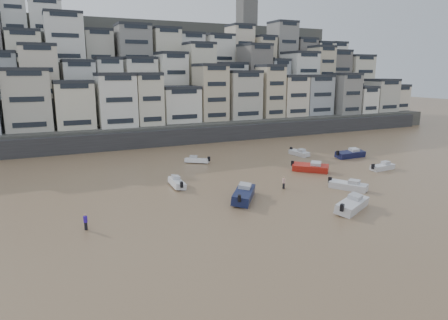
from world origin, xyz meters
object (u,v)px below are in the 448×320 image
boat_b (348,184)px  person_blue (86,222)px  boat_h (197,159)px  boat_d (383,166)px  boat_c (244,192)px  boat_f (177,182)px  boat_g (350,153)px  boat_e (310,167)px  person_pink (284,183)px  boat_a (352,203)px  boat_i (299,152)px

boat_b → person_blue: 34.22m
boat_h → boat_d: boat_d is taller
boat_d → boat_c: bearing=-176.6°
boat_f → boat_g: 35.91m
boat_g → boat_e: boat_g is taller
boat_h → person_pink: (4.90, -19.98, 0.24)m
boat_f → person_pink: (12.92, -7.31, 0.18)m
boat_f → person_pink: person_pink is taller
boat_a → boat_g: bearing=21.1°
boat_c → boat_f: bearing=68.4°
boat_b → boat_h: boat_b is taller
boat_g → boat_a: bearing=-133.4°
boat_a → boat_c: bearing=110.5°
boat_e → boat_h: bearing=-178.7°
boat_e → person_pink: person_pink is taller
boat_b → boat_d: 14.36m
boat_d → person_blue: 47.52m
boat_g → boat_c: bearing=-156.7°
boat_c → boat_d: 28.32m
boat_b → person_blue: person_blue is taller
boat_b → boat_a: size_ratio=0.84×
boat_c → boat_e: bearing=-27.1°
boat_d → person_blue: person_blue is taller
person_blue → person_pink: bearing=7.8°
boat_b → person_blue: (-34.22, 0.45, 0.12)m
boat_e → boat_d: bearing=25.6°
boat_b → boat_h: bearing=177.7°
boat_f → person_pink: size_ratio=2.91×
boat_e → person_blue: 37.03m
boat_h → boat_f: bearing=95.1°
boat_e → person_pink: 11.21m
person_blue → boat_a: bearing=-14.0°
boat_i → boat_d: boat_d is taller
boat_i → boat_h: size_ratio=1.08×
boat_d → person_blue: size_ratio=2.86×
boat_c → person_blue: bearing=131.8°
boat_d → boat_i: bearing=105.4°
boat_b → boat_h: (-12.72, 24.03, -0.12)m
boat_b → boat_a: (-5.54, -6.69, 0.14)m
boat_g → person_pink: bearing=-153.8°
boat_i → boat_e: bearing=-34.0°
boat_f → person_blue: person_blue is taller
boat_b → boat_d: bearing=85.5°
boat_c → boat_g: boat_c is taller
boat_b → boat_e: size_ratio=0.89×
boat_b → boat_i: boat_b is taller
boat_e → boat_d: size_ratio=1.24×
boat_i → boat_g: (7.54, -5.65, 0.22)m
boat_f → boat_i: bearing=-66.4°
boat_b → boat_i: size_ratio=1.11×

